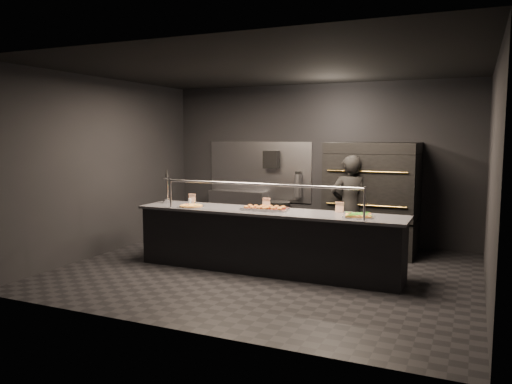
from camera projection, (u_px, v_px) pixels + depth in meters
room at (267, 172)px, 7.40m from camera, size 6.04×6.00×3.00m
service_counter at (267, 241)px, 7.47m from camera, size 4.10×0.78×1.37m
pizza_oven at (373, 197)px, 8.66m from camera, size 1.50×1.23×1.91m
prep_shelf at (239, 213)px, 10.22m from camera, size 1.20×0.35×0.90m
towel_dispenser at (272, 160)px, 9.88m from camera, size 0.30×0.20×0.35m
fire_extinguisher at (298, 185)px, 9.72m from camera, size 0.14×0.14×0.51m
beer_tap at (167, 193)px, 8.23m from camera, size 0.15×0.21×0.58m
round_pizza at (191, 206)px, 7.77m from camera, size 0.41×0.41×0.03m
slider_tray_a at (257, 208)px, 7.48m from camera, size 0.48×0.40×0.07m
slider_tray_b at (272, 209)px, 7.42m from camera, size 0.52×0.43×0.07m
square_pizza at (358, 216)px, 6.84m from camera, size 0.44×0.44×0.05m
condiment_jar at (191, 202)px, 8.05m from camera, size 0.14×0.06×0.09m
tent_cards at (263, 202)px, 7.74m from camera, size 2.61×0.04×0.15m
trash_bin at (279, 221)px, 9.71m from camera, size 0.45×0.45×0.75m
worker at (349, 207)px, 8.18m from camera, size 0.75×0.66×1.71m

